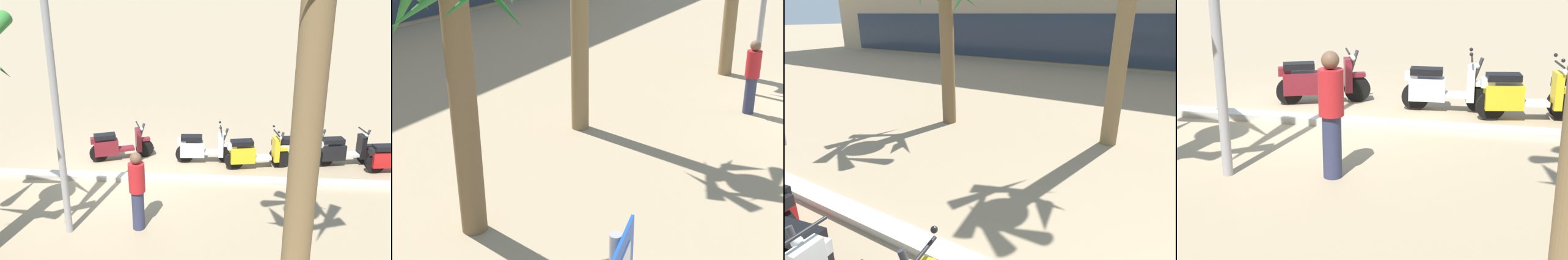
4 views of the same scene
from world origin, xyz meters
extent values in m
cube|color=#283342|center=(-5.16, 17.23, 1.60)|extent=(43.62, 0.12, 2.80)
cube|color=black|center=(-5.90, -1.12, 0.42)|extent=(0.73, 0.44, 0.43)
cube|color=black|center=(-5.88, -1.11, 0.77)|extent=(0.65, 0.41, 0.12)
cube|color=silver|center=(-5.61, -1.06, 0.67)|extent=(0.27, 0.24, 0.16)
cylinder|color=#333338|center=(-5.57, -1.24, 0.70)|extent=(0.29, 0.10, 0.69)
cylinder|color=black|center=(-5.49, -1.23, 1.02)|extent=(0.10, 0.56, 0.04)
sphere|color=white|center=(-5.59, -1.24, 0.88)|extent=(0.12, 0.12, 0.12)
cylinder|color=black|center=(-4.31, -0.89, 1.02)|extent=(0.14, 0.56, 0.04)
sphere|color=black|center=(-4.33, -0.65, 1.14)|extent=(0.07, 0.07, 0.07)
cylinder|color=olive|center=(-3.89, 5.45, 3.06)|extent=(0.38, 0.38, 6.12)
cylinder|color=brown|center=(-8.22, 4.78, 2.02)|extent=(0.38, 0.38, 4.05)
camera|label=1|loc=(-2.92, 10.54, 5.22)|focal=40.67mm
camera|label=2|loc=(-13.46, -0.18, 4.54)|focal=49.47mm
camera|label=3|loc=(-2.66, -2.58, 3.00)|focal=30.17mm
camera|label=4|loc=(-3.21, 9.66, 3.16)|focal=54.11mm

